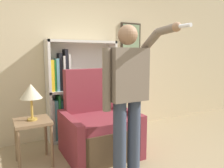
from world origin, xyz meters
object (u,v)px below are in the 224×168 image
at_px(table_lamp, 31,92).
at_px(side_table, 33,128).
at_px(bookcase, 74,93).
at_px(person_standing, 128,92).
at_px(armchair, 98,128).

bearing_deg(table_lamp, side_table, -63.43).
bearing_deg(bookcase, side_table, -140.67).
xyz_separation_m(person_standing, side_table, (-0.91, 0.82, -0.51)).
bearing_deg(armchair, bookcase, 98.80).
bearing_deg(person_standing, side_table, 138.12).
distance_m(armchair, table_lamp, 1.06).
height_order(armchair, side_table, armchair).
relative_size(bookcase, armchair, 1.37).
xyz_separation_m(person_standing, table_lamp, (-0.91, 0.82, -0.05)).
xyz_separation_m(armchair, side_table, (-0.88, 0.07, 0.12)).
height_order(bookcase, table_lamp, bookcase).
height_order(bookcase, person_standing, person_standing).
distance_m(person_standing, side_table, 1.33).
height_order(person_standing, table_lamp, person_standing).
bearing_deg(side_table, armchair, -4.69).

